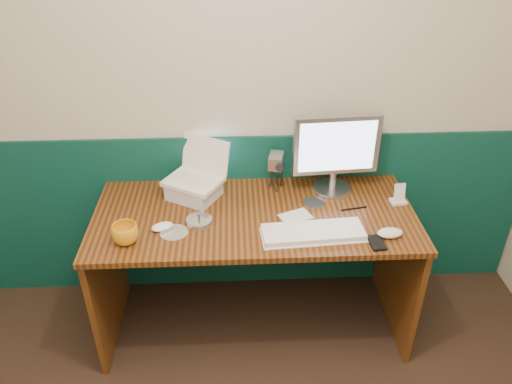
{
  "coord_description": "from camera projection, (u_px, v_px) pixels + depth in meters",
  "views": [
    {
      "loc": [
        0.07,
        -0.66,
        2.15
      ],
      "look_at": [
        0.16,
        1.23,
        0.97
      ],
      "focal_mm": 35.0,
      "sensor_mm": 36.0,
      "label": 1
    }
  ],
  "objects": [
    {
      "name": "desk",
      "position": [
        255.0,
        271.0,
        2.67
      ],
      "size": [
        1.6,
        0.7,
        0.75
      ],
      "primitive_type": "cube",
      "color": "#381C0A",
      "rests_on": "ground"
    },
    {
      "name": "mug",
      "position": [
        125.0,
        234.0,
        2.25
      ],
      "size": [
        0.15,
        0.15,
        0.1
      ],
      "primitive_type": "imported",
      "rotation": [
        0.0,
        0.0,
        -0.31
      ],
      "color": "orange",
      "rests_on": "desk"
    },
    {
      "name": "cd_loose_b",
      "position": [
        314.0,
        202.0,
        2.56
      ],
      "size": [
        0.11,
        0.11,
        0.0
      ],
      "primitive_type": "cylinder",
      "color": "#ADB2BD",
      "rests_on": "desk"
    },
    {
      "name": "music_player",
      "position": [
        400.0,
        192.0,
        2.52
      ],
      "size": [
        0.06,
        0.03,
        0.1
      ],
      "primitive_type": "cube",
      "rotation": [
        -0.17,
        0.0,
        0.11
      ],
      "color": "white",
      "rests_on": "dock"
    },
    {
      "name": "camcorder",
      "position": [
        276.0,
        171.0,
        2.62
      ],
      "size": [
        0.12,
        0.15,
        0.21
      ],
      "primitive_type": null,
      "rotation": [
        0.0,
        0.0,
        -0.21
      ],
      "color": "#ACACB1",
      "rests_on": "desk"
    },
    {
      "name": "laptop",
      "position": [
        192.0,
        164.0,
        2.5
      ],
      "size": [
        0.34,
        0.32,
        0.23
      ],
      "primitive_type": null,
      "rotation": [
        0.0,
        0.0,
        -0.53
      ],
      "color": "white",
      "rests_on": "laptop_riser"
    },
    {
      "name": "papers",
      "position": [
        295.0,
        216.0,
        2.45
      ],
      "size": [
        0.18,
        0.15,
        0.0
      ],
      "primitive_type": "cube",
      "rotation": [
        0.0,
        0.0,
        0.39
      ],
      "color": "white",
      "rests_on": "desk"
    },
    {
      "name": "dock",
      "position": [
        398.0,
        201.0,
        2.55
      ],
      "size": [
        0.09,
        0.07,
        0.01
      ],
      "primitive_type": "cube",
      "rotation": [
        0.0,
        0.0,
        0.11
      ],
      "color": "silver",
      "rests_on": "desk"
    },
    {
      "name": "mouse_left",
      "position": [
        162.0,
        227.0,
        2.35
      ],
      "size": [
        0.12,
        0.1,
        0.03
      ],
      "primitive_type": "ellipsoid",
      "rotation": [
        0.0,
        0.0,
        0.39
      ],
      "color": "white",
      "rests_on": "desk"
    },
    {
      "name": "cd_loose_a",
      "position": [
        174.0,
        232.0,
        2.34
      ],
      "size": [
        0.13,
        0.13,
        0.0
      ],
      "primitive_type": "cylinder",
      "color": "silver",
      "rests_on": "desk"
    },
    {
      "name": "back_wall",
      "position": [
        220.0,
        92.0,
        2.52
      ],
      "size": [
        3.5,
        0.04,
        2.5
      ],
      "primitive_type": "cube",
      "color": "beige",
      "rests_on": "ground"
    },
    {
      "name": "pda",
      "position": [
        377.0,
        243.0,
        2.26
      ],
      "size": [
        0.07,
        0.11,
        0.01
      ],
      "primitive_type": "cube",
      "rotation": [
        0.0,
        0.0,
        0.07
      ],
      "color": "black",
      "rests_on": "desk"
    },
    {
      "name": "keyboard",
      "position": [
        313.0,
        233.0,
        2.31
      ],
      "size": [
        0.48,
        0.19,
        0.03
      ],
      "primitive_type": "cube",
      "rotation": [
        0.0,
        0.0,
        0.07
      ],
      "color": "white",
      "rests_on": "desk"
    },
    {
      "name": "laptop_riser",
      "position": [
        194.0,
        190.0,
        2.59
      ],
      "size": [
        0.3,
        0.29,
        0.08
      ],
      "primitive_type": "cube",
      "rotation": [
        0.0,
        0.0,
        -0.53
      ],
      "color": "silver",
      "rests_on": "desk"
    },
    {
      "name": "monitor",
      "position": [
        335.0,
        153.0,
        2.55
      ],
      "size": [
        0.45,
        0.16,
        0.44
      ],
      "primitive_type": null,
      "rotation": [
        0.0,
        0.0,
        0.07
      ],
      "color": "#A9A9AE",
      "rests_on": "desk"
    },
    {
      "name": "mouse_right",
      "position": [
        390.0,
        233.0,
        2.3
      ],
      "size": [
        0.13,
        0.08,
        0.04
      ],
      "primitive_type": "ellipsoid",
      "rotation": [
        0.0,
        0.0,
        0.07
      ],
      "color": "silver",
      "rests_on": "desk"
    },
    {
      "name": "pen",
      "position": [
        354.0,
        208.0,
        2.51
      ],
      "size": [
        0.14,
        0.03,
        0.01
      ],
      "primitive_type": "cylinder",
      "rotation": [
        0.0,
        1.57,
        0.18
      ],
      "color": "black",
      "rests_on": "desk"
    },
    {
      "name": "cd_spindle",
      "position": [
        199.0,
        221.0,
        2.4
      ],
      "size": [
        0.13,
        0.13,
        0.03
      ],
      "primitive_type": "cylinder",
      "color": "#B4BBC5",
      "rests_on": "desk"
    },
    {
      "name": "wainscot",
      "position": [
        224.0,
        215.0,
        2.9
      ],
      "size": [
        3.48,
        0.02,
        1.0
      ],
      "primitive_type": "cube",
      "color": "#07322E",
      "rests_on": "ground"
    }
  ]
}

